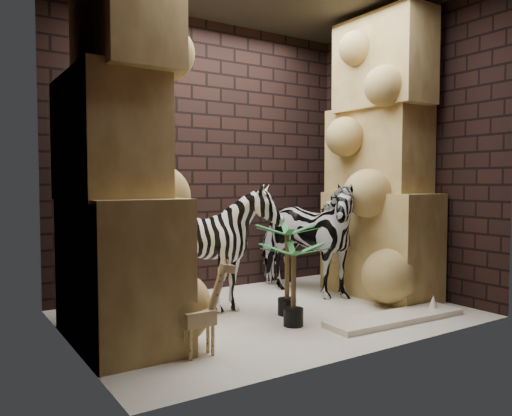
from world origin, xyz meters
TOP-DOWN VIEW (x-y plane):
  - floor at (0.00, 0.00)m, footprint 3.50×3.50m
  - wall_back at (0.00, 1.25)m, footprint 3.50×0.00m
  - wall_front at (0.00, -1.25)m, footprint 3.50×0.00m
  - wall_left at (-1.75, 0.00)m, footprint 0.00×3.00m
  - wall_right at (1.75, 0.00)m, footprint 0.00×3.00m
  - rock_pillar_left at (-1.40, 0.00)m, footprint 0.68×1.30m
  - rock_pillar_right at (1.42, 0.00)m, footprint 0.58×1.25m
  - zebra_right at (0.74, 0.45)m, footprint 0.92×1.33m
  - zebra_left at (-0.37, 0.40)m, footprint 1.13×1.33m
  - giraffe_toy at (-1.05, -0.65)m, footprint 0.35×0.13m
  - palm_front at (0.11, -0.10)m, footprint 0.36×0.36m
  - palm_back at (-0.05, -0.42)m, footprint 0.36×0.36m
  - surfboard at (0.80, -0.78)m, footprint 1.39×0.40m

SIDE VIEW (x-z plane):
  - floor at x=0.00m, z-range 0.00..0.00m
  - surfboard at x=0.80m, z-range 0.00..0.05m
  - giraffe_toy at x=-1.05m, z-range 0.00..0.68m
  - palm_back at x=-0.05m, z-range 0.00..0.71m
  - palm_front at x=0.11m, z-range 0.00..0.84m
  - zebra_left at x=-0.37m, z-range 0.00..1.09m
  - zebra_right at x=0.74m, z-range 0.00..1.43m
  - wall_back at x=0.00m, z-range -0.25..3.25m
  - wall_front at x=0.00m, z-range -0.25..3.25m
  - wall_left at x=-1.75m, z-range 0.00..3.00m
  - wall_right at x=1.75m, z-range 0.00..3.00m
  - rock_pillar_left at x=-1.40m, z-range 0.00..3.00m
  - rock_pillar_right at x=1.42m, z-range 0.00..3.00m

